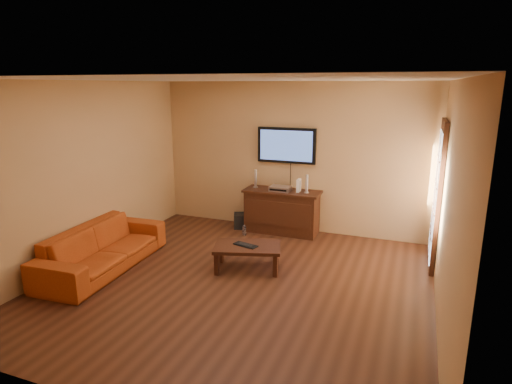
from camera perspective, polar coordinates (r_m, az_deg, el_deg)
The scene contains 14 objects.
ground_plane at distance 5.97m, azimuth -2.40°, elevation -12.12°, with size 5.00×5.00×0.00m, color #391C0F.
room_walls at distance 6.01m, azimuth -0.19°, elevation 5.02°, with size 5.00×5.00×5.00m.
french_door at distance 6.80m, azimuth 23.02°, elevation -0.53°, with size 0.07×1.02×2.22m.
media_console at distance 7.80m, azimuth 3.46°, elevation -2.58°, with size 1.38×0.53×0.79m.
television at distance 7.76m, azimuth 4.09°, elevation 6.22°, with size 1.08×0.08×0.64m.
coffee_table at distance 6.27m, azimuth -1.16°, elevation -7.57°, with size 1.08×0.83×0.37m.
sofa at distance 6.67m, azimuth -19.80°, elevation -6.15°, with size 2.16×0.63×0.84m, color #A84012.
speaker_left at distance 7.88m, azimuth -0.07°, elevation 1.70°, with size 0.09×0.09×0.34m.
speaker_right at distance 7.54m, azimuth 6.78°, elevation 1.00°, with size 0.09×0.09×0.33m.
av_receiver at distance 7.67m, azimuth 3.27°, elevation 0.46°, with size 0.37×0.26×0.08m, color silver.
game_console at distance 7.61m, azimuth 5.72°, elevation 0.88°, with size 0.05×0.17×0.23m, color white.
subwoofer at distance 8.11m, azimuth -1.95°, elevation -3.84°, with size 0.27×0.27×0.27m, color black.
bottle at distance 7.73m, azimuth -1.57°, elevation -5.12°, with size 0.07×0.07×0.19m.
keyboard at distance 6.24m, azimuth -1.41°, elevation -7.07°, with size 0.38×0.22×0.02m.
Camera 1 is at (2.14, -4.90, 2.64)m, focal length 30.00 mm.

